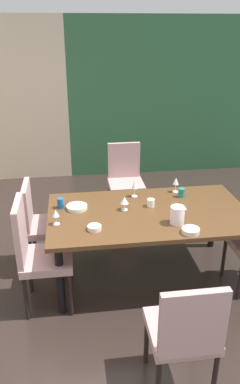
# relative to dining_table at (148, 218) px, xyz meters

# --- Properties ---
(ground_plane) EXTENTS (5.88, 6.31, 0.02)m
(ground_plane) POSITION_rel_dining_table_xyz_m (-0.41, -0.16, -0.66)
(ground_plane) COLOR #2B211D
(garden_window_panel) EXTENTS (3.24, 0.10, 2.51)m
(garden_window_panel) POSITION_rel_dining_table_xyz_m (0.91, 2.95, 0.61)
(garden_window_panel) COLOR #2C5C39
(garden_window_panel) RESTS_ON ground_plane
(dining_table) EXTENTS (1.90, 1.08, 0.72)m
(dining_table) POSITION_rel_dining_table_xyz_m (0.00, 0.00, 0.00)
(dining_table) COLOR #51341C
(dining_table) RESTS_ON ground_plane
(chair_left_near) EXTENTS (0.45, 0.44, 1.03)m
(chair_left_near) POSITION_rel_dining_table_xyz_m (-1.04, -0.30, -0.08)
(chair_left_near) COLOR tan
(chair_left_near) RESTS_ON ground_plane
(chair_head_far) EXTENTS (0.44, 0.45, 0.97)m
(chair_head_far) POSITION_rel_dining_table_xyz_m (-0.02, 1.35, -0.10)
(chair_head_far) COLOR tan
(chair_head_far) RESTS_ON ground_plane
(chair_head_near) EXTENTS (0.44, 0.44, 0.95)m
(chair_head_near) POSITION_rel_dining_table_xyz_m (-0.03, -1.35, -0.11)
(chair_head_near) COLOR tan
(chair_head_near) RESTS_ON ground_plane
(chair_left_far) EXTENTS (0.45, 0.44, 0.94)m
(chair_left_far) POSITION_rel_dining_table_xyz_m (-1.03, 0.30, -0.11)
(chair_left_far) COLOR tan
(chair_left_far) RESTS_ON ground_plane
(wine_glass_west) EXTENTS (0.06, 0.06, 0.16)m
(wine_glass_west) POSITION_rel_dining_table_xyz_m (0.38, 0.42, 0.19)
(wine_glass_west) COLOR silver
(wine_glass_west) RESTS_ON dining_table
(wine_glass_left) EXTENTS (0.08, 0.08, 0.13)m
(wine_glass_left) POSITION_rel_dining_table_xyz_m (-0.22, 0.07, 0.17)
(wine_glass_left) COLOR silver
(wine_glass_left) RESTS_ON dining_table
(wine_glass_near_window) EXTENTS (0.06, 0.06, 0.14)m
(wine_glass_near_window) POSITION_rel_dining_table_xyz_m (-0.86, -0.13, 0.17)
(wine_glass_near_window) COLOR silver
(wine_glass_near_window) RESTS_ON dining_table
(wine_glass_near_shelf) EXTENTS (0.06, 0.06, 0.17)m
(wine_glass_near_shelf) POSITION_rel_dining_table_xyz_m (-0.07, 0.36, 0.20)
(wine_glass_near_shelf) COLOR silver
(wine_glass_near_shelf) RESTS_ON dining_table
(serving_bowl_north) EXTENTS (0.15, 0.15, 0.04)m
(serving_bowl_north) POSITION_rel_dining_table_xyz_m (0.27, -0.44, 0.09)
(serving_bowl_north) COLOR beige
(serving_bowl_north) RESTS_ON dining_table
(serving_bowl_corner) EXTENTS (0.20, 0.20, 0.04)m
(serving_bowl_corner) POSITION_rel_dining_table_xyz_m (-0.67, 0.15, 0.09)
(serving_bowl_corner) COLOR silver
(serving_bowl_corner) RESTS_ON dining_table
(serving_bowl_front) EXTENTS (0.12, 0.12, 0.04)m
(serving_bowl_front) POSITION_rel_dining_table_xyz_m (-0.53, -0.28, 0.09)
(serving_bowl_front) COLOR silver
(serving_bowl_front) RESTS_ON dining_table
(cup_south) EXTENTS (0.08, 0.08, 0.07)m
(cup_south) POSITION_rel_dining_table_xyz_m (0.26, -0.12, 0.11)
(cup_south) COLOR red
(cup_south) RESTS_ON dining_table
(cup_center) EXTENTS (0.07, 0.07, 0.08)m
(cup_center) POSITION_rel_dining_table_xyz_m (0.05, 0.11, 0.11)
(cup_center) COLOR white
(cup_center) RESTS_ON dining_table
(cup_rear) EXTENTS (0.07, 0.07, 0.10)m
(cup_rear) POSITION_rel_dining_table_xyz_m (-0.82, 0.20, 0.12)
(cup_rear) COLOR #195696
(cup_rear) RESTS_ON dining_table
(cup_right) EXTENTS (0.07, 0.07, 0.09)m
(cup_right) POSITION_rel_dining_table_xyz_m (0.40, 0.28, 0.12)
(cup_right) COLOR #23786A
(cup_right) RESTS_ON dining_table
(pitcher_east) EXTENTS (0.14, 0.13, 0.16)m
(pitcher_east) POSITION_rel_dining_table_xyz_m (0.21, -0.26, 0.15)
(pitcher_east) COLOR white
(pitcher_east) RESTS_ON dining_table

